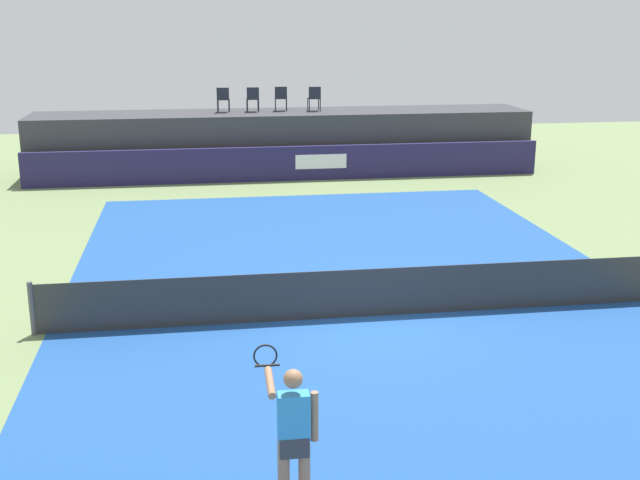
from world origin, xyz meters
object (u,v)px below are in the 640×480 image
at_px(spectator_chair_right, 314,97).
at_px(spectator_chair_far_left, 223,98).
at_px(net_post_near, 32,309).
at_px(tennis_player, 293,434).
at_px(spectator_chair_left, 253,98).
at_px(spectator_chair_center, 281,97).

bearing_deg(spectator_chair_right, spectator_chair_far_left, 177.90).
xyz_separation_m(net_post_near, tennis_player, (4.00, -6.05, 0.46)).
bearing_deg(tennis_player, spectator_chair_left, 87.00).
height_order(spectator_chair_far_left, spectator_chair_right, same).
distance_m(spectator_chair_far_left, spectator_chair_right, 3.30).
bearing_deg(spectator_chair_far_left, tennis_player, -90.15).
bearing_deg(spectator_chair_far_left, net_post_near, -104.75).
xyz_separation_m(spectator_chair_right, tennis_player, (-3.36, -21.34, -1.73)).
distance_m(spectator_chair_right, tennis_player, 21.67).
distance_m(spectator_chair_far_left, net_post_near, 16.09).
xyz_separation_m(spectator_chair_far_left, spectator_chair_left, (1.06, -0.04, 0.00)).
height_order(spectator_chair_far_left, tennis_player, spectator_chair_far_left).
distance_m(spectator_chair_left, net_post_near, 16.36).
xyz_separation_m(spectator_chair_left, spectator_chair_right, (2.24, -0.09, 0.00)).
bearing_deg(tennis_player, net_post_near, 123.49).
height_order(spectator_chair_left, spectator_chair_right, same).
distance_m(spectator_chair_center, spectator_chair_right, 1.22).
relative_size(spectator_chair_center, spectator_chair_right, 1.00).
bearing_deg(tennis_player, spectator_chair_far_left, 89.85).
bearing_deg(spectator_chair_right, net_post_near, -115.70).
relative_size(spectator_chair_left, spectator_chair_center, 1.00).
bearing_deg(net_post_near, spectator_chair_left, 71.58).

